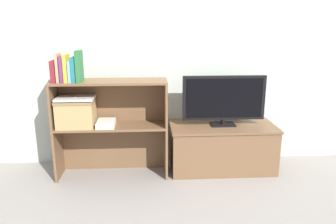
{
  "coord_description": "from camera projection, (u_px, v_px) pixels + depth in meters",
  "views": [
    {
      "loc": [
        -0.17,
        -2.62,
        1.32
      ],
      "look_at": [
        0.0,
        0.15,
        0.58
      ],
      "focal_mm": 35.0,
      "sensor_mm": 36.0,
      "label": 1
    }
  ],
  "objects": [
    {
      "name": "ground_plane",
      "position": [
        169.0,
        180.0,
        2.88
      ],
      "size": [
        16.0,
        16.0,
        0.0
      ],
      "primitive_type": "plane",
      "color": "gray"
    },
    {
      "name": "wall_back",
      "position": [
        166.0,
        38.0,
        3.04
      ],
      "size": [
        10.0,
        0.05,
        2.4
      ],
      "color": "#B2BCB2",
      "rests_on": "ground_plane"
    },
    {
      "name": "tv_stand",
      "position": [
        222.0,
        147.0,
        3.08
      ],
      "size": [
        0.97,
        0.48,
        0.43
      ],
      "color": "brown",
      "rests_on": "ground_plane"
    },
    {
      "name": "tv",
      "position": [
        224.0,
        99.0,
        2.95
      ],
      "size": [
        0.75,
        0.14,
        0.46
      ],
      "color": "black",
      "rests_on": "tv_stand"
    },
    {
      "name": "bookshelf_lower_tier",
      "position": [
        113.0,
        141.0,
        2.98
      ],
      "size": [
        0.98,
        0.3,
        0.47
      ],
      "color": "brown",
      "rests_on": "ground_plane"
    },
    {
      "name": "bookshelf_upper_tier",
      "position": [
        111.0,
        95.0,
        2.86
      ],
      "size": [
        0.98,
        0.3,
        0.39
      ],
      "color": "brown",
      "rests_on": "bookshelf_lower_tier"
    },
    {
      "name": "book_maroon",
      "position": [
        54.0,
        71.0,
        2.68
      ],
      "size": [
        0.04,
        0.14,
        0.18
      ],
      "color": "maroon",
      "rests_on": "bookshelf_upper_tier"
    },
    {
      "name": "book_tan",
      "position": [
        58.0,
        68.0,
        2.67
      ],
      "size": [
        0.02,
        0.13,
        0.24
      ],
      "color": "tan",
      "rests_on": "bookshelf_upper_tier"
    },
    {
      "name": "book_plum",
      "position": [
        63.0,
        69.0,
        2.68
      ],
      "size": [
        0.03,
        0.13,
        0.22
      ],
      "color": "#6B2D66",
      "rests_on": "bookshelf_upper_tier"
    },
    {
      "name": "book_mustard",
      "position": [
        67.0,
        68.0,
        2.68
      ],
      "size": [
        0.03,
        0.15,
        0.23
      ],
      "color": "gold",
      "rests_on": "bookshelf_upper_tier"
    },
    {
      "name": "book_skyblue",
      "position": [
        71.0,
        71.0,
        2.69
      ],
      "size": [
        0.02,
        0.13,
        0.17
      ],
      "color": "#709ECC",
      "rests_on": "bookshelf_upper_tier"
    },
    {
      "name": "book_teal",
      "position": [
        74.0,
        69.0,
        2.68
      ],
      "size": [
        0.03,
        0.13,
        0.2
      ],
      "color": "#1E7075",
      "rests_on": "bookshelf_upper_tier"
    },
    {
      "name": "book_forest",
      "position": [
        79.0,
        66.0,
        2.68
      ],
      "size": [
        0.04,
        0.16,
        0.26
      ],
      "color": "#286638",
      "rests_on": "bookshelf_upper_tier"
    },
    {
      "name": "storage_basket_left",
      "position": [
        76.0,
        112.0,
        2.81
      ],
      "size": [
        0.32,
        0.26,
        0.24
      ],
      "color": "tan",
      "rests_on": "bookshelf_lower_tier"
    },
    {
      "name": "laptop",
      "position": [
        75.0,
        98.0,
        2.78
      ],
      "size": [
        0.32,
        0.21,
        0.02
      ],
      "color": "white",
      "rests_on": "storage_basket_left"
    },
    {
      "name": "magazine_stack",
      "position": [
        106.0,
        123.0,
        2.83
      ],
      "size": [
        0.15,
        0.21,
        0.05
      ],
      "color": "silver",
      "rests_on": "bookshelf_lower_tier"
    }
  ]
}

